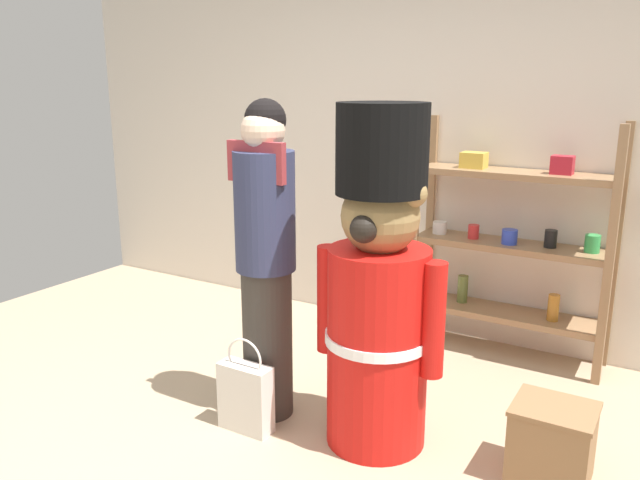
% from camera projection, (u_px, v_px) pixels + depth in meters
% --- Properties ---
extents(back_wall, '(6.40, 0.12, 2.60)m').
position_uv_depth(back_wall, '(443.00, 148.00, 4.33)').
color(back_wall, silver).
rests_on(back_wall, ground_plane).
extents(merchandise_shelf, '(1.24, 0.35, 1.53)m').
position_uv_depth(merchandise_shelf, '(510.00, 242.00, 4.01)').
color(merchandise_shelf, '#93704C').
rests_on(merchandise_shelf, ground_plane).
extents(teddy_bear_guard, '(0.67, 0.51, 1.66)m').
position_uv_depth(teddy_bear_guard, '(379.00, 293.00, 2.99)').
color(teddy_bear_guard, red).
rests_on(teddy_bear_guard, ground_plane).
extents(person_shopper, '(0.32, 0.31, 1.67)m').
position_uv_depth(person_shopper, '(266.00, 254.00, 3.23)').
color(person_shopper, '#38332D').
rests_on(person_shopper, ground_plane).
extents(shopping_bag, '(0.28, 0.12, 0.50)m').
position_uv_depth(shopping_bag, '(246.00, 396.00, 3.23)').
color(shopping_bag, silver).
rests_on(shopping_bag, ground_plane).
extents(display_crate, '(0.35, 0.31, 0.36)m').
position_uv_depth(display_crate, '(552.00, 443.00, 2.82)').
color(display_crate, olive).
rests_on(display_crate, ground_plane).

